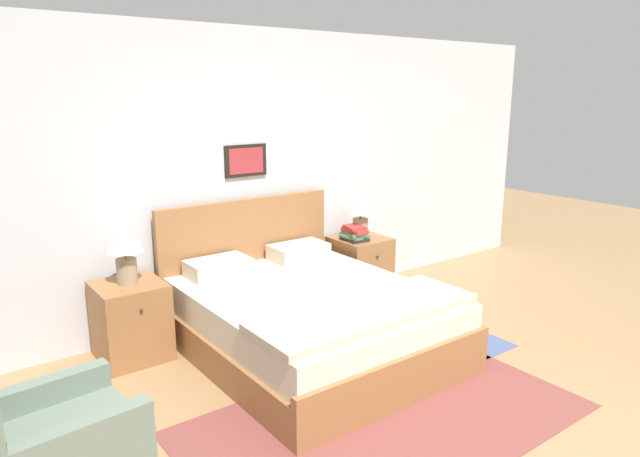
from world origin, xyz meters
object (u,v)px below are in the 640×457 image
at_px(bed, 310,318).
at_px(nightstand_by_door, 360,267).
at_px(nightstand_near_window, 131,321).
at_px(table_lamp_near_window, 125,247).
at_px(armchair, 46,454).
at_px(table_lamp_by_door, 361,209).

xyz_separation_m(bed, nightstand_by_door, (1.17, 0.77, 0.01)).
xyz_separation_m(nightstand_near_window, table_lamp_near_window, (0.00, 0.02, 0.59)).
height_order(armchair, nightstand_by_door, armchair).
bearing_deg(table_lamp_near_window, nightstand_near_window, -106.51).
xyz_separation_m(bed, table_lamp_near_window, (-1.17, 0.78, 0.60)).
bearing_deg(nightstand_near_window, bed, -33.16).
bearing_deg(armchair, table_lamp_near_window, 142.00).
relative_size(armchair, nightstand_by_door, 1.46).
xyz_separation_m(nightstand_by_door, table_lamp_by_door, (0.02, 0.02, 0.59)).
bearing_deg(nightstand_near_window, nightstand_by_door, 0.00).
bearing_deg(table_lamp_by_door, table_lamp_near_window, 180.00).
distance_m(bed, table_lamp_near_window, 1.53).
bearing_deg(nightstand_near_window, table_lamp_by_door, 0.40).
height_order(bed, table_lamp_by_door, bed).
height_order(nightstand_near_window, table_lamp_by_door, table_lamp_by_door).
bearing_deg(table_lamp_by_door, bed, -146.63).
bearing_deg(bed, table_lamp_by_door, 33.37).
xyz_separation_m(bed, table_lamp_by_door, (1.19, 0.78, 0.60)).
relative_size(bed, table_lamp_by_door, 4.72).
height_order(armchair, table_lamp_near_window, table_lamp_near_window).
distance_m(bed, nightstand_by_door, 1.40).
bearing_deg(bed, table_lamp_near_window, 146.17).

